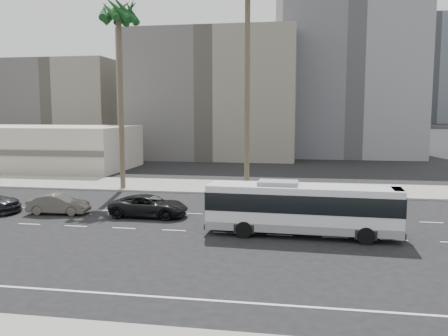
% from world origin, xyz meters
% --- Properties ---
extents(ground, '(700.00, 700.00, 0.00)m').
position_xyz_m(ground, '(0.00, 0.00, 0.00)').
color(ground, black).
rests_on(ground, ground).
extents(sidewalk_north, '(120.00, 7.00, 0.15)m').
position_xyz_m(sidewalk_north, '(0.00, 15.50, 0.07)').
color(sidewalk_north, gray).
rests_on(sidewalk_north, ground).
extents(commercial_low, '(22.00, 12.16, 5.00)m').
position_xyz_m(commercial_low, '(-30.00, 25.99, 2.50)').
color(commercial_low, beige).
rests_on(commercial_low, ground).
extents(midrise_beige_west, '(24.00, 18.00, 18.00)m').
position_xyz_m(midrise_beige_west, '(-12.00, 45.00, 9.00)').
color(midrise_beige_west, '#65615D').
rests_on(midrise_beige_west, ground).
extents(midrise_gray_center, '(20.00, 20.00, 26.00)m').
position_xyz_m(midrise_gray_center, '(8.00, 52.00, 13.00)').
color(midrise_gray_center, slate).
rests_on(midrise_gray_center, ground).
extents(midrise_beige_far, '(18.00, 16.00, 15.00)m').
position_xyz_m(midrise_beige_far, '(-38.00, 50.00, 7.50)').
color(midrise_beige_far, '#65615D').
rests_on(midrise_beige_far, ground).
extents(civic_tower, '(42.00, 42.00, 129.00)m').
position_xyz_m(civic_tower, '(-2.00, 250.00, 38.83)').
color(civic_tower, '#BCB9B2').
rests_on(civic_tower, ground).
extents(highrise_right, '(26.00, 26.00, 70.00)m').
position_xyz_m(highrise_right, '(45.00, 230.00, 35.00)').
color(highrise_right, '#4D535C').
rests_on(highrise_right, ground).
extents(highrise_far, '(22.00, 22.00, 60.00)m').
position_xyz_m(highrise_far, '(70.00, 260.00, 30.00)').
color(highrise_far, '#4D535C').
rests_on(highrise_far, ground).
extents(city_bus, '(10.44, 2.72, 2.97)m').
position_xyz_m(city_bus, '(1.19, 0.13, 1.56)').
color(city_bus, silver).
rests_on(city_bus, ground).
extents(car_a, '(2.31, 5.01, 1.39)m').
position_xyz_m(car_a, '(-8.55, 3.24, 0.70)').
color(car_a, black).
rests_on(car_a, ground).
extents(car_b, '(1.66, 4.06, 1.31)m').
position_xyz_m(car_b, '(-14.70, 2.98, 0.65)').
color(car_b, '#504C44').
rests_on(car_b, ground).
extents(palm_mid, '(5.20, 5.20, 16.07)m').
position_xyz_m(palm_mid, '(-14.23, 13.08, 14.46)').
color(palm_mid, brown).
rests_on(palm_mid, ground).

